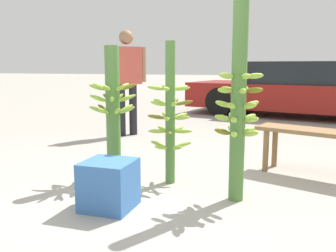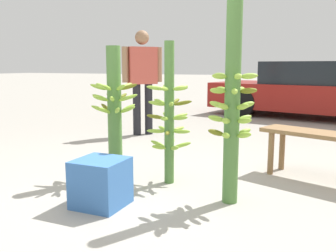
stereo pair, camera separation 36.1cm
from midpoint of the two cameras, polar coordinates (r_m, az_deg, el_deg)
The scene contains 8 objects.
ground_plane at distance 3.27m, azimuth -5.08°, elevation -10.79°, with size 80.00×80.00×0.00m, color #9E998E.
banana_stalk_left at distance 3.71m, azimuth -11.17°, elevation 2.23°, with size 0.47×0.47×1.31m.
banana_stalk_center at distance 3.51m, azimuth -2.61°, elevation 1.70°, with size 0.43×0.43×1.34m.
banana_stalk_right at distance 3.04m, azimuth 7.37°, elevation 3.75°, with size 0.39×0.39×1.68m.
vendor_person at distance 6.02m, azimuth -8.05°, elevation 7.88°, with size 0.54×0.55×1.66m.
market_bench at distance 3.95m, azimuth 20.14°, elevation -1.85°, with size 1.35×0.76×0.48m.
parked_car at distance 8.70m, azimuth 17.55°, elevation 5.33°, with size 4.70×2.69×1.20m.
produce_crate at distance 3.04m, azimuth -12.41°, elevation -8.77°, with size 0.38×0.38×0.38m.
Camera 1 is at (1.05, -2.89, 1.12)m, focal length 40.00 mm.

